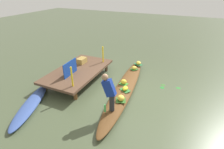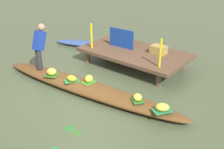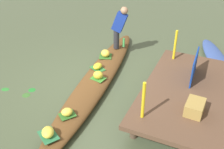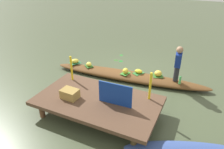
{
  "view_description": "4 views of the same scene",
  "coord_description": "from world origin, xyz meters",
  "px_view_note": "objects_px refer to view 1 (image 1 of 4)",
  "views": [
    {
      "loc": [
        -5.53,
        -1.96,
        3.77
      ],
      "look_at": [
        0.05,
        0.58,
        0.57
      ],
      "focal_mm": 28.06,
      "sensor_mm": 36.0,
      "label": 1
    },
    {
      "loc": [
        4.23,
        -4.15,
        3.25
      ],
      "look_at": [
        0.36,
        0.65,
        0.35
      ],
      "focal_mm": 42.52,
      "sensor_mm": 36.0,
      "label": 2
    },
    {
      "loc": [
        5.02,
        2.67,
        3.91
      ],
      "look_at": [
        0.13,
        0.47,
        0.5
      ],
      "focal_mm": 44.96,
      "sensor_mm": 36.0,
      "label": 3
    },
    {
      "loc": [
        -2.31,
        6.15,
        3.61
      ],
      "look_at": [
        0.34,
        0.59,
        0.38
      ],
      "focal_mm": 34.08,
      "sensor_mm": 36.0,
      "label": 4
    }
  ],
  "objects_px": {
    "vendor_boat": "(125,88)",
    "banana_bunch_4": "(134,68)",
    "produce_crate": "(82,61)",
    "water_bottle": "(105,108)",
    "banana_bunch_0": "(125,88)",
    "market_banner": "(70,68)",
    "banana_bunch_2": "(139,63)",
    "vendor_person": "(109,91)",
    "moored_boat": "(30,105)",
    "banana_bunch_1": "(124,82)",
    "banana_bunch_3": "(121,98)"
  },
  "relations": [
    {
      "from": "vendor_boat",
      "to": "banana_bunch_4",
      "type": "height_order",
      "value": "banana_bunch_4"
    },
    {
      "from": "produce_crate",
      "to": "water_bottle",
      "type": "bearing_deg",
      "value": -135.22
    },
    {
      "from": "banana_bunch_0",
      "to": "market_banner",
      "type": "xyz_separation_m",
      "value": [
        -0.17,
        2.29,
        0.45
      ]
    },
    {
      "from": "banana_bunch_2",
      "to": "market_banner",
      "type": "relative_size",
      "value": 0.33
    },
    {
      "from": "banana_bunch_4",
      "to": "vendor_person",
      "type": "xyz_separation_m",
      "value": [
        -3.09,
        -0.19,
        0.62
      ]
    },
    {
      "from": "vendor_boat",
      "to": "banana_bunch_4",
      "type": "relative_size",
      "value": 24.46
    },
    {
      "from": "vendor_boat",
      "to": "moored_boat",
      "type": "xyz_separation_m",
      "value": [
        -2.31,
        2.56,
        -0.03
      ]
    },
    {
      "from": "banana_bunch_0",
      "to": "produce_crate",
      "type": "relative_size",
      "value": 0.61
    },
    {
      "from": "banana_bunch_4",
      "to": "produce_crate",
      "type": "height_order",
      "value": "produce_crate"
    },
    {
      "from": "banana_bunch_1",
      "to": "produce_crate",
      "type": "xyz_separation_m",
      "value": [
        0.62,
        2.32,
        0.25
      ]
    },
    {
      "from": "banana_bunch_4",
      "to": "vendor_person",
      "type": "bearing_deg",
      "value": -176.44
    },
    {
      "from": "banana_bunch_2",
      "to": "banana_bunch_4",
      "type": "distance_m",
      "value": 0.62
    },
    {
      "from": "vendor_boat",
      "to": "banana_bunch_2",
      "type": "bearing_deg",
      "value": -2.86
    },
    {
      "from": "banana_bunch_1",
      "to": "banana_bunch_4",
      "type": "relative_size",
      "value": 1.03
    },
    {
      "from": "banana_bunch_0",
      "to": "vendor_person",
      "type": "relative_size",
      "value": 0.22
    },
    {
      "from": "vendor_boat",
      "to": "banana_bunch_3",
      "type": "bearing_deg",
      "value": -173.07
    },
    {
      "from": "vendor_boat",
      "to": "banana_bunch_4",
      "type": "distance_m",
      "value": 1.53
    },
    {
      "from": "banana_bunch_1",
      "to": "water_bottle",
      "type": "relative_size",
      "value": 0.89
    },
    {
      "from": "moored_boat",
      "to": "water_bottle",
      "type": "distance_m",
      "value": 2.63
    },
    {
      "from": "banana_bunch_0",
      "to": "banana_bunch_3",
      "type": "height_order",
      "value": "banana_bunch_3"
    },
    {
      "from": "vendor_boat",
      "to": "moored_boat",
      "type": "bearing_deg",
      "value": 126.43
    },
    {
      "from": "banana_bunch_4",
      "to": "banana_bunch_3",
      "type": "bearing_deg",
      "value": -172.25
    },
    {
      "from": "moored_boat",
      "to": "vendor_person",
      "type": "distance_m",
      "value": 2.86
    },
    {
      "from": "banana_bunch_0",
      "to": "banana_bunch_1",
      "type": "height_order",
      "value": "banana_bunch_1"
    },
    {
      "from": "water_bottle",
      "to": "banana_bunch_3",
      "type": "bearing_deg",
      "value": -16.76
    },
    {
      "from": "banana_bunch_3",
      "to": "banana_bunch_2",
      "type": "bearing_deg",
      "value": 5.91
    },
    {
      "from": "moored_boat",
      "to": "market_banner",
      "type": "bearing_deg",
      "value": -34.46
    },
    {
      "from": "banana_bunch_0",
      "to": "market_banner",
      "type": "relative_size",
      "value": 0.31
    },
    {
      "from": "banana_bunch_3",
      "to": "vendor_person",
      "type": "height_order",
      "value": "vendor_person"
    },
    {
      "from": "vendor_boat",
      "to": "market_banner",
      "type": "bearing_deg",
      "value": 97.25
    },
    {
      "from": "banana_bunch_2",
      "to": "produce_crate",
      "type": "relative_size",
      "value": 0.64
    },
    {
      "from": "banana_bunch_2",
      "to": "moored_boat",
      "type": "bearing_deg",
      "value": 151.02
    },
    {
      "from": "vendor_boat",
      "to": "banana_bunch_2",
      "type": "xyz_separation_m",
      "value": [
        2.13,
        0.1,
        0.21
      ]
    },
    {
      "from": "banana_bunch_2",
      "to": "market_banner",
      "type": "distance_m",
      "value": 3.37
    },
    {
      "from": "banana_bunch_2",
      "to": "vendor_person",
      "type": "relative_size",
      "value": 0.23
    },
    {
      "from": "banana_bunch_1",
      "to": "banana_bunch_4",
      "type": "bearing_deg",
      "value": 1.28
    },
    {
      "from": "vendor_boat",
      "to": "banana_bunch_1",
      "type": "bearing_deg",
      "value": 45.21
    },
    {
      "from": "vendor_person",
      "to": "water_bottle",
      "type": "height_order",
      "value": "vendor_person"
    },
    {
      "from": "market_banner",
      "to": "produce_crate",
      "type": "relative_size",
      "value": 1.97
    },
    {
      "from": "banana_bunch_1",
      "to": "banana_bunch_4",
      "type": "height_order",
      "value": "banana_bunch_1"
    },
    {
      "from": "banana_bunch_1",
      "to": "water_bottle",
      "type": "height_order",
      "value": "water_bottle"
    },
    {
      "from": "banana_bunch_1",
      "to": "produce_crate",
      "type": "relative_size",
      "value": 0.53
    },
    {
      "from": "vendor_boat",
      "to": "banana_bunch_4",
      "type": "bearing_deg",
      "value": -1.09
    },
    {
      "from": "banana_bunch_1",
      "to": "banana_bunch_2",
      "type": "relative_size",
      "value": 0.82
    },
    {
      "from": "banana_bunch_2",
      "to": "water_bottle",
      "type": "xyz_separation_m",
      "value": [
        -3.86,
        -0.1,
        0.05
      ]
    },
    {
      "from": "produce_crate",
      "to": "vendor_boat",
      "type": "bearing_deg",
      "value": -105.96
    },
    {
      "from": "vendor_person",
      "to": "water_bottle",
      "type": "bearing_deg",
      "value": 152.85
    },
    {
      "from": "moored_boat",
      "to": "banana_bunch_3",
      "type": "xyz_separation_m",
      "value": [
        1.32,
        -2.78,
        0.25
      ]
    },
    {
      "from": "vendor_boat",
      "to": "produce_crate",
      "type": "distance_m",
      "value": 2.55
    },
    {
      "from": "water_bottle",
      "to": "produce_crate",
      "type": "xyz_separation_m",
      "value": [
        2.42,
        2.41,
        0.22
      ]
    }
  ]
}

